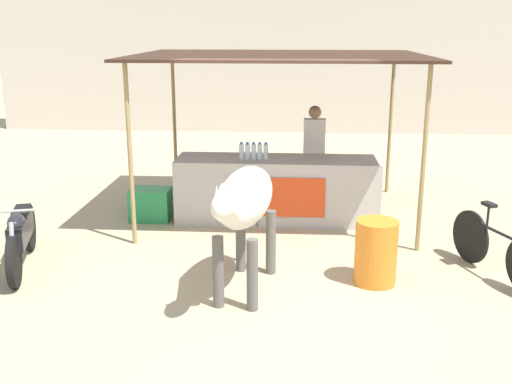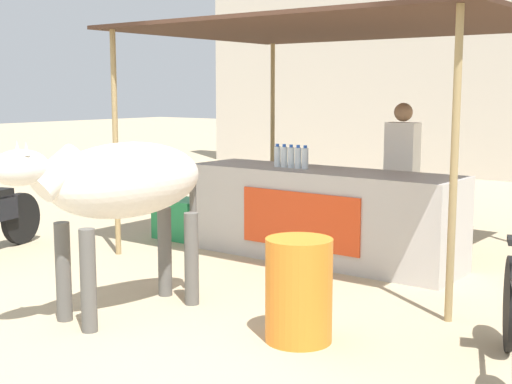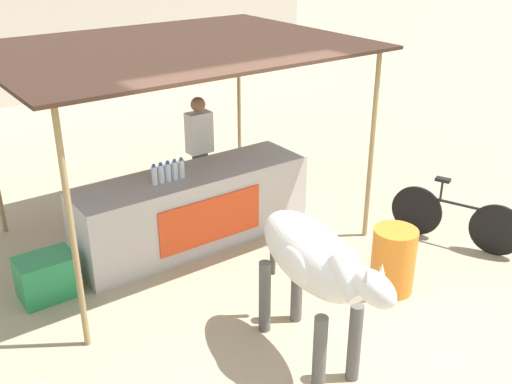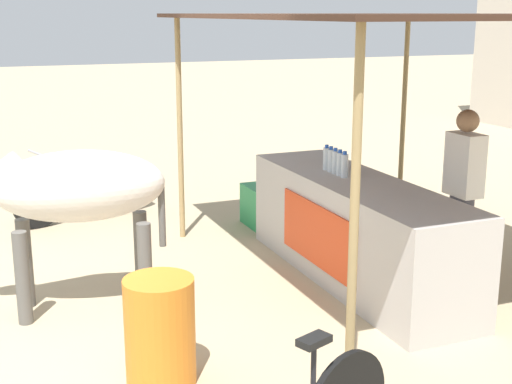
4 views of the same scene
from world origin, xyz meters
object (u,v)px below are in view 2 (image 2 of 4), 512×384
object	(u,v)px
stall_counter	(321,215)
cow	(120,187)
cooler_box	(182,219)
vendor_behind_counter	(402,177)
water_barrel	(299,290)

from	to	relation	value
stall_counter	cow	bearing A→B (deg)	-96.05
cooler_box	vendor_behind_counter	bearing A→B (deg)	18.98
vendor_behind_counter	water_barrel	bearing A→B (deg)	-77.66
stall_counter	cooler_box	size ratio (longest dim) A/B	5.00
stall_counter	vendor_behind_counter	bearing A→B (deg)	53.52
cooler_box	water_barrel	world-z (taller)	water_barrel
water_barrel	stall_counter	bearing A→B (deg)	118.59
stall_counter	water_barrel	distance (m)	2.52
stall_counter	cooler_box	xyz separation A→B (m)	(-1.91, -0.10, -0.24)
vendor_behind_counter	cooler_box	world-z (taller)	vendor_behind_counter
cooler_box	stall_counter	bearing A→B (deg)	2.91
cooler_box	cow	world-z (taller)	cow
vendor_behind_counter	cow	bearing A→B (deg)	-104.08
cooler_box	water_barrel	bearing A→B (deg)	-34.13
cooler_box	water_barrel	size ratio (longest dim) A/B	0.80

